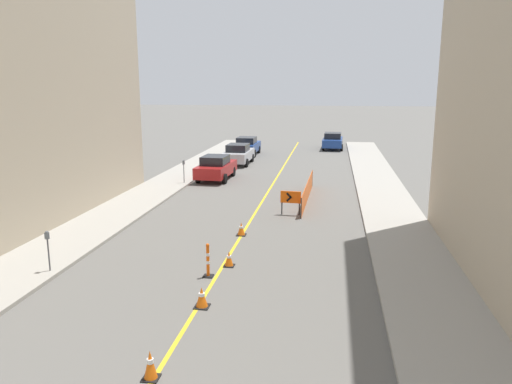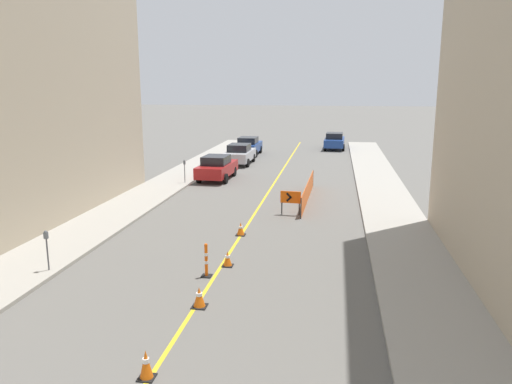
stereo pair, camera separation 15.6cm
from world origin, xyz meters
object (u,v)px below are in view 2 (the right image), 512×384
arrow_barricade_primary (291,198)px  parked_car_opposite_side (334,141)px  delineator_post_rear (206,262)px  parking_meter_far_curb (185,167)px  traffic_cone_fifth (228,259)px  traffic_cone_third (146,365)px  parked_car_curb_near (217,167)px  traffic_cone_fourth (199,297)px  parked_car_curb_mid (240,154)px  parking_meter_near_curb (47,242)px  traffic_cone_farthest (241,229)px  parked_car_curb_far (248,146)px

arrow_barricade_primary → parked_car_opposite_side: bearing=90.3°
delineator_post_rear → parked_car_opposite_side: 33.74m
parked_car_opposite_side → parking_meter_far_curb: 20.99m
traffic_cone_fifth → traffic_cone_third: bearing=-92.3°
parking_meter_far_curb → parked_car_curb_near: bearing=50.6°
traffic_cone_third → traffic_cone_fourth: size_ratio=1.11×
traffic_cone_third → parked_car_opposite_side: parked_car_opposite_side is taller
traffic_cone_fifth → parked_car_curb_mid: (-3.81, 22.01, 0.54)m
arrow_barricade_primary → parking_meter_far_curb: parking_meter_far_curb is taller
parking_meter_near_curb → parked_car_opposite_side: bearing=75.1°
traffic_cone_fourth → parking_meter_near_curb: size_ratio=0.43×
traffic_cone_third → parked_car_opposite_side: (3.70, 39.29, 0.48)m
traffic_cone_third → delineator_post_rear: size_ratio=0.58×
traffic_cone_farthest → parked_car_curb_near: (-3.84, 11.89, 0.53)m
traffic_cone_third → parked_car_curb_near: bearing=99.7°
traffic_cone_farthest → delineator_post_rear: 4.63m
delineator_post_rear → parking_meter_far_curb: 15.49m
traffic_cone_third → traffic_cone_fifth: size_ratio=1.23×
delineator_post_rear → parked_car_curb_mid: 23.30m
delineator_post_rear → parking_meter_near_curb: bearing=-173.7°
parked_car_curb_mid → parking_meter_far_curb: bearing=-101.1°
parked_car_opposite_side → arrow_barricade_primary: bearing=-92.3°
parked_car_curb_near → parked_car_opposite_side: same height
delineator_post_rear → parking_meter_near_curb: (-5.18, -0.57, 0.60)m
traffic_cone_third → traffic_cone_fourth: traffic_cone_third is taller
traffic_cone_third → parked_car_curb_mid: (-3.54, 28.82, 0.48)m
traffic_cone_fourth → parked_car_curb_far: size_ratio=0.14×
parking_meter_far_curb → traffic_cone_third: bearing=-75.2°
parked_car_curb_near → traffic_cone_third: bearing=-77.8°
traffic_cone_farthest → parked_car_curb_far: size_ratio=0.13×
traffic_cone_third → arrow_barricade_primary: size_ratio=0.57×
parked_car_curb_near → parked_car_curb_mid: size_ratio=1.01×
traffic_cone_fourth → parked_car_curb_mid: (-3.72, 25.28, 0.51)m
parking_meter_far_curb → parked_car_opposite_side: bearing=64.4°
traffic_cone_farthest → arrow_barricade_primary: bearing=64.4°
parking_meter_far_curb → arrow_barricade_primary: bearing=-41.6°
arrow_barricade_primary → traffic_cone_third: bearing=-92.6°
traffic_cone_fourth → parked_car_curb_far: bearing=97.3°
traffic_cone_farthest → delineator_post_rear: (-0.25, -4.62, 0.21)m
parked_car_curb_far → parking_meter_far_curb: 13.79m
traffic_cone_fourth → traffic_cone_fifth: 3.27m
traffic_cone_fifth → parking_meter_far_curb: bearing=112.7°
traffic_cone_fourth → parked_car_curb_near: bearing=102.0°
traffic_cone_farthest → parked_car_curb_mid: size_ratio=0.13×
traffic_cone_third → traffic_cone_farthest: 10.39m
parked_car_curb_mid → parked_car_curb_far: (-0.22, 5.22, 0.00)m
traffic_cone_fifth → parked_car_opposite_side: (3.42, 32.47, 0.54)m
delineator_post_rear → arrow_barricade_primary: arrow_barricade_primary is taller
parked_car_curb_near → parking_meter_far_curb: 2.51m
parked_car_curb_mid → parking_meter_near_curb: size_ratio=3.20×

